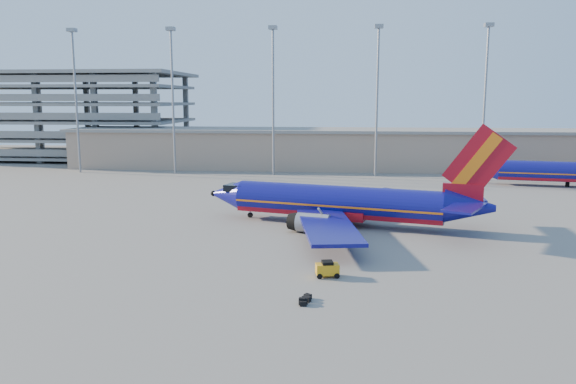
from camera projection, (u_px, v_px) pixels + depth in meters
The scene contains 8 objects.
ground at pixel (268, 227), 65.74m from camera, with size 220.00×220.00×0.00m, color slate.
terminal_building at pixel (349, 148), 121.01m from camera, with size 122.00×16.00×8.50m.
parking_garage at pixel (64, 111), 142.45m from camera, with size 62.00×32.00×21.40m.
light_mast_row at pixel (325, 85), 107.54m from camera, with size 101.60×1.60×28.65m.
aircraft_main at pixel (344, 203), 66.63m from camera, with size 35.64×33.83×12.31m.
aircraft_second at pixel (574, 172), 95.56m from camera, with size 33.14×12.96×11.28m.
baggage_tug at pixel (327, 269), 47.37m from camera, with size 2.12×1.52×1.39m.
luggage_pile at pixel (305, 300), 41.41m from camera, with size 0.92×1.98×0.52m.
Camera 1 is at (8.59, -63.63, 14.90)m, focal length 35.00 mm.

